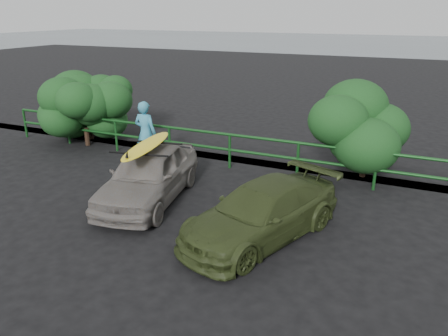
# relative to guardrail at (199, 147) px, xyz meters

# --- Properties ---
(ground) EXTENTS (80.00, 80.00, 0.00)m
(ground) POSITION_rel_guardrail_xyz_m (0.00, -5.00, -0.52)
(ground) COLOR black
(ocean) EXTENTS (200.00, 200.00, 0.00)m
(ocean) POSITION_rel_guardrail_xyz_m (0.00, 55.00, -0.52)
(ocean) COLOR #535F66
(ocean) RESTS_ON ground
(guardrail) EXTENTS (14.00, 0.08, 1.04)m
(guardrail) POSITION_rel_guardrail_xyz_m (0.00, 0.00, 0.00)
(guardrail) COLOR #144618
(guardrail) RESTS_ON ground
(shrub_left) EXTENTS (3.20, 2.40, 2.01)m
(shrub_left) POSITION_rel_guardrail_xyz_m (-4.80, 0.40, 0.49)
(shrub_left) COLOR #1A491C
(shrub_left) RESTS_ON ground
(shrub_right) EXTENTS (3.20, 2.40, 2.44)m
(shrub_right) POSITION_rel_guardrail_xyz_m (5.00, 0.50, 0.70)
(shrub_right) COLOR #1A491C
(shrub_right) RESTS_ON ground
(sedan) EXTENTS (2.18, 3.99, 1.29)m
(sedan) POSITION_rel_guardrail_xyz_m (0.15, -2.86, 0.12)
(sedan) COLOR slate
(sedan) RESTS_ON ground
(olive_vehicle) EXTENTS (2.81, 4.09, 1.10)m
(olive_vehicle) POSITION_rel_guardrail_xyz_m (3.22, -3.50, 0.03)
(olive_vehicle) COLOR #313D1B
(olive_vehicle) RESTS_ON ground
(man) EXTENTS (0.69, 0.46, 1.89)m
(man) POSITION_rel_guardrail_xyz_m (-1.38, -0.68, 0.42)
(man) COLOR teal
(man) RESTS_ON ground
(roof_rack) EXTENTS (1.57, 1.23, 0.05)m
(roof_rack) POSITION_rel_guardrail_xyz_m (0.15, -2.86, 0.79)
(roof_rack) COLOR black
(roof_rack) RESTS_ON sedan
(surfboard) EXTENTS (0.95, 2.51, 0.07)m
(surfboard) POSITION_rel_guardrail_xyz_m (0.15, -2.86, 0.85)
(surfboard) COLOR yellow
(surfboard) RESTS_ON roof_rack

